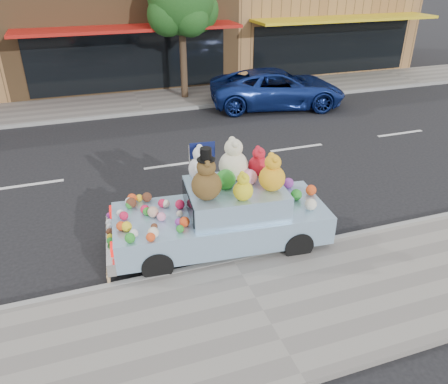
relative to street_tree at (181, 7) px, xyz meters
name	(u,v)px	position (x,y,z in m)	size (l,w,h in m)	color
ground	(175,165)	(-2.03, -6.55, -3.69)	(120.00, 120.00, 0.00)	black
near_sidewalk	(263,313)	(-2.03, -13.05, -3.63)	(60.00, 3.00, 0.12)	gray
far_sidewalk	(139,102)	(-2.03, -0.05, -3.63)	(60.00, 3.00, 0.12)	gray
near_kerb	(233,261)	(-2.03, -11.55, -3.63)	(60.00, 0.12, 0.13)	gray
far_kerb	(145,113)	(-2.03, -1.55, -3.63)	(60.00, 0.12, 0.13)	gray
street_tree	(181,7)	(0.00, 0.00, 0.00)	(3.00, 2.70, 5.22)	#38281C
car_blue	(277,88)	(3.25, -2.30, -2.95)	(2.48, 5.38, 1.49)	navy
art_car	(223,211)	(-1.99, -10.84, -2.87)	(4.62, 2.15, 2.38)	black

